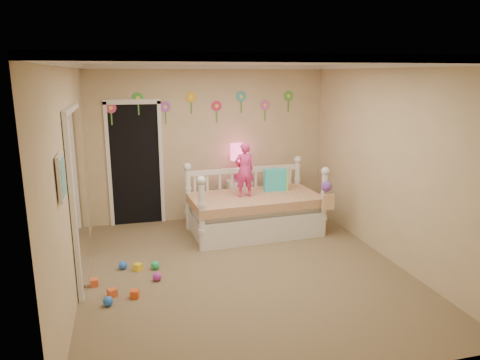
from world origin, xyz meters
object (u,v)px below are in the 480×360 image
object	(u,v)px
daybed	(255,199)
child	(244,170)
table_lamp	(239,157)
nightstand	(239,200)

from	to	relation	value
daybed	child	size ratio (longest dim) A/B	2.42
table_lamp	child	bearing A→B (deg)	-98.47
child	table_lamp	world-z (taller)	child
nightstand	daybed	bearing A→B (deg)	-82.71
child	nightstand	distance (m)	1.03
nightstand	table_lamp	xyz separation A→B (m)	(0.00, 0.00, 0.76)
nightstand	table_lamp	world-z (taller)	table_lamp
daybed	child	xyz separation A→B (m)	(-0.18, -0.03, 0.48)
daybed	nightstand	world-z (taller)	daybed
table_lamp	daybed	bearing A→B (deg)	-84.80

